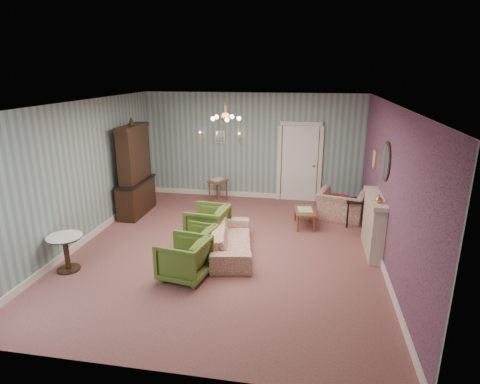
% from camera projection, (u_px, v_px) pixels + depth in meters
% --- Properties ---
extents(floor, '(7.00, 7.00, 0.00)m').
position_uv_depth(floor, '(227.00, 249.00, 8.09)').
color(floor, '#89524F').
rests_on(floor, ground).
extents(ceiling, '(7.00, 7.00, 0.00)m').
position_uv_depth(ceiling, '(225.00, 103.00, 7.24)').
color(ceiling, white).
rests_on(ceiling, ground).
extents(wall_back, '(6.00, 0.00, 6.00)m').
position_uv_depth(wall_back, '(252.00, 147.00, 10.96)').
color(wall_back, slate).
rests_on(wall_back, ground).
extents(wall_front, '(6.00, 0.00, 6.00)m').
position_uv_depth(wall_front, '(160.00, 264.00, 4.37)').
color(wall_front, slate).
rests_on(wall_front, ground).
extents(wall_left, '(0.00, 7.00, 7.00)m').
position_uv_depth(wall_left, '(83.00, 173.00, 8.16)').
color(wall_left, slate).
rests_on(wall_left, ground).
extents(wall_right, '(0.00, 7.00, 7.00)m').
position_uv_depth(wall_right, '(389.00, 188.00, 7.17)').
color(wall_right, slate).
rests_on(wall_right, ground).
extents(wall_right_floral, '(0.00, 7.00, 7.00)m').
position_uv_depth(wall_right_floral, '(389.00, 188.00, 7.17)').
color(wall_right_floral, '#AE576B').
rests_on(wall_right_floral, ground).
extents(door, '(1.12, 0.12, 2.16)m').
position_uv_depth(door, '(300.00, 162.00, 10.82)').
color(door, white).
rests_on(door, floor).
extents(olive_chair_a, '(0.85, 0.89, 0.80)m').
position_uv_depth(olive_chair_a, '(184.00, 256.00, 6.88)').
color(olive_chair_a, '#4B6322').
rests_on(olive_chair_a, floor).
extents(olive_chair_b, '(0.73, 0.76, 0.67)m').
position_uv_depth(olive_chair_b, '(196.00, 240.00, 7.70)').
color(olive_chair_b, '#4B6322').
rests_on(olive_chair_b, floor).
extents(olive_chair_c, '(0.84, 0.88, 0.83)m').
position_uv_depth(olive_chair_c, '(208.00, 222.00, 8.41)').
color(olive_chair_c, '#4B6322').
rests_on(olive_chair_c, floor).
extents(sofa_chintz, '(0.90, 2.00, 0.75)m').
position_uv_depth(sofa_chintz, '(231.00, 235.00, 7.81)').
color(sofa_chintz, '#9A3F3E').
rests_on(sofa_chintz, floor).
extents(wingback_chair, '(1.22, 0.95, 0.94)m').
position_uv_depth(wingback_chair, '(342.00, 201.00, 9.58)').
color(wingback_chair, '#9A3F3E').
rests_on(wingback_chair, floor).
extents(dresser, '(0.49, 1.42, 2.36)m').
position_uv_depth(dresser, '(134.00, 168.00, 9.76)').
color(dresser, black).
rests_on(dresser, floor).
extents(fireplace, '(0.30, 1.40, 1.16)m').
position_uv_depth(fireplace, '(373.00, 224.00, 7.82)').
color(fireplace, beige).
rests_on(fireplace, floor).
extents(mantel_vase, '(0.15, 0.15, 0.15)m').
position_uv_depth(mantel_vase, '(379.00, 199.00, 7.26)').
color(mantel_vase, gold).
rests_on(mantel_vase, fireplace).
extents(oval_mirror, '(0.04, 0.76, 0.84)m').
position_uv_depth(oval_mirror, '(386.00, 161.00, 7.43)').
color(oval_mirror, white).
rests_on(oval_mirror, wall_right).
extents(framed_print, '(0.04, 0.34, 0.42)m').
position_uv_depth(framed_print, '(375.00, 159.00, 8.78)').
color(framed_print, gold).
rests_on(framed_print, wall_right).
extents(coffee_table, '(0.55, 0.86, 0.42)m').
position_uv_depth(coffee_table, '(304.00, 218.00, 9.21)').
color(coffee_table, brown).
rests_on(coffee_table, floor).
extents(side_table_black, '(0.42, 0.42, 0.63)m').
position_uv_depth(side_table_black, '(355.00, 213.00, 9.22)').
color(side_table_black, black).
rests_on(side_table_black, floor).
extents(pedestal_table, '(0.75, 0.75, 0.67)m').
position_uv_depth(pedestal_table, '(67.00, 253.00, 7.15)').
color(pedestal_table, black).
rests_on(pedestal_table, floor).
extents(nesting_table, '(0.54, 0.60, 0.66)m').
position_uv_depth(nesting_table, '(218.00, 190.00, 10.92)').
color(nesting_table, brown).
rests_on(nesting_table, floor).
extents(gilt_mirror_back, '(0.28, 0.06, 0.36)m').
position_uv_depth(gilt_mirror_back, '(220.00, 137.00, 11.00)').
color(gilt_mirror_back, gold).
rests_on(gilt_mirror_back, wall_back).
extents(sconce_left, '(0.16, 0.12, 0.30)m').
position_uv_depth(sconce_left, '(201.00, 137.00, 11.07)').
color(sconce_left, gold).
rests_on(sconce_left, wall_back).
extents(sconce_right, '(0.16, 0.12, 0.30)m').
position_uv_depth(sconce_right, '(240.00, 138.00, 10.89)').
color(sconce_right, gold).
rests_on(sconce_right, wall_back).
extents(chandelier, '(0.56, 0.56, 0.36)m').
position_uv_depth(chandelier, '(225.00, 118.00, 7.32)').
color(chandelier, gold).
rests_on(chandelier, ceiling).
extents(burgundy_cushion, '(0.41, 0.28, 0.39)m').
position_uv_depth(burgundy_cushion, '(340.00, 202.00, 9.45)').
color(burgundy_cushion, maroon).
rests_on(burgundy_cushion, wingback_chair).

